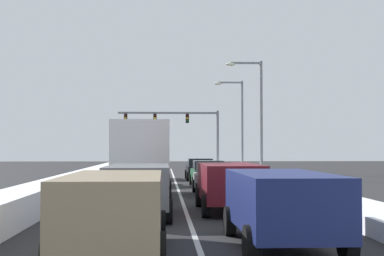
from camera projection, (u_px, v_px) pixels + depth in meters
ground_plane at (180, 196)px, 25.94m from camera, size 139.79×139.79×0.00m
lane_stripe_between_right_lane_and_center_lane at (177, 188)px, 31.31m from camera, size 0.14×59.14×0.01m
snow_bank_right_shoulder at (271, 183)px, 31.59m from camera, size 1.94×59.14×0.49m
snow_bank_left_shoulder at (83, 180)px, 31.06m from camera, size 1.45×59.14×0.90m
suv_navy_right_lane_nearest at (281, 202)px, 12.49m from camera, size 2.16×4.90×1.67m
suv_maroon_right_lane_second at (229, 183)px, 19.51m from camera, size 2.16×4.90×1.67m
sedan_silver_right_lane_third at (215, 179)px, 26.65m from camera, size 2.00×4.50×1.51m
sedan_green_right_lane_fourth at (208, 173)px, 32.24m from camera, size 2.00×4.50×1.51m
sedan_black_right_lane_fifth at (200, 169)px, 39.10m from camera, size 2.00×4.50×1.51m
suv_tan_center_lane_nearest at (114, 206)px, 11.52m from camera, size 2.16×4.90×1.67m
suv_gray_center_lane_second at (138, 186)px, 17.96m from camera, size 2.16×4.90×1.67m
box_truck_center_lane_third at (143, 155)px, 24.98m from camera, size 2.53×7.20×3.36m
sedan_red_center_lane_fourth at (145, 173)px, 33.05m from camera, size 2.00×4.50×1.51m
sedan_white_center_lane_fifth at (151, 169)px, 39.71m from camera, size 2.00×4.50×1.51m
traffic_light_gantry at (182, 125)px, 58.36m from camera, size 10.60×0.47×6.20m
street_lamp_right_near at (256, 109)px, 39.84m from camera, size 2.66×0.36×8.51m
street_lamp_right_mid at (238, 118)px, 50.58m from camera, size 2.66×0.36×8.38m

